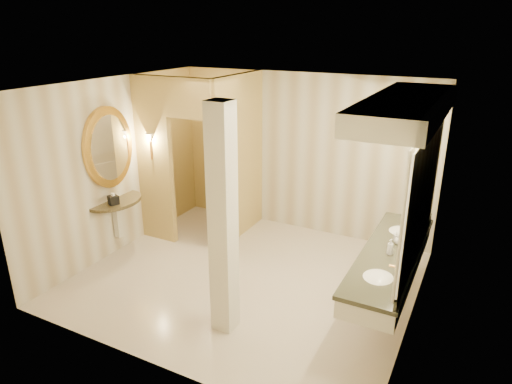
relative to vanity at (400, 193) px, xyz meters
The scene contains 16 objects.
floor 2.56m from the vanity, behind, with size 4.50×4.50×0.00m, color beige.
ceiling 2.25m from the vanity, behind, with size 4.50×4.50×0.00m, color silver.
wall_back 2.81m from the vanity, 135.16° to the left, with size 4.50×0.02×2.70m, color beige.
wall_front 2.85m from the vanity, 134.25° to the right, with size 4.50×0.02×2.70m, color beige.
wall_left 4.24m from the vanity, behind, with size 0.02×4.00×2.70m, color beige.
wall_right 0.39m from the vanity, ahead, with size 0.02×4.00×2.70m, color beige.
toilet_closet 3.25m from the vanity, 163.17° to the left, with size 1.50×1.55×2.70m.
wall_sconce 3.93m from the vanity, behind, with size 0.14×0.14×0.42m.
vanity is the anchor object (origin of this frame).
console_shelf 4.21m from the vanity, behind, with size 0.94×0.94×1.92m.
pillar 2.03m from the vanity, 146.50° to the right, with size 0.25×0.25×2.70m, color beige.
tissue_box 4.13m from the vanity, behind, with size 0.13×0.13×0.13m, color black.
toilet 3.60m from the vanity, 156.02° to the left, with size 0.42×0.74×0.75m, color white.
soap_bottle_a 0.76m from the vanity, 96.49° to the left, with size 0.06×0.06×0.13m, color beige.
soap_bottle_b 0.74m from the vanity, 90.20° to the left, with size 0.09×0.09×0.12m, color silver.
soap_bottle_c 0.66m from the vanity, 109.40° to the right, with size 0.08×0.08×0.20m, color #C6B28C.
Camera 1 is at (2.74, -5.00, 3.40)m, focal length 32.00 mm.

